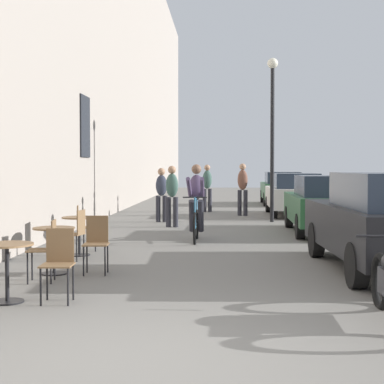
{
  "coord_description": "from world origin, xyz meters",
  "views": [
    {
      "loc": [
        0.61,
        -5.05,
        1.64
      ],
      "look_at": [
        -0.15,
        10.33,
        1.01
      ],
      "focal_mm": 56.88,
      "sensor_mm": 36.0,
      "label": 1
    }
  ],
  "objects": [
    {
      "name": "cafe_chair_near_toward_wall",
      "position": [
        -1.38,
        2.23,
        0.52
      ],
      "size": [
        0.4,
        0.4,
        0.89
      ],
      "color": "black",
      "rests_on": "ground_plane"
    },
    {
      "name": "cafe_chair_far_toward_street",
      "position": [
        -2.12,
        6.74,
        0.52
      ],
      "size": [
        0.45,
        0.45,
        0.89
      ],
      "color": "black",
      "rests_on": "ground_plane"
    },
    {
      "name": "street_lamp",
      "position": [
        2.12,
        13.28,
        3.11
      ],
      "size": [
        0.32,
        0.32,
        4.9
      ],
      "color": "black",
      "rests_on": "ground_plane"
    },
    {
      "name": "cafe_table_far",
      "position": [
        -2.04,
        6.09,
        0.52
      ],
      "size": [
        0.64,
        0.64,
        0.72
      ],
      "color": "black",
      "rests_on": "ground_plane"
    },
    {
      "name": "pedestrian_furthest",
      "position": [
        0.07,
        17.22,
        0.98
      ],
      "size": [
        0.37,
        0.29,
        1.74
      ],
      "color": "#26262D",
      "rests_on": "ground_plane"
    },
    {
      "name": "cafe_chair_mid_toward_street",
      "position": [
        -1.89,
        3.47,
        0.52
      ],
      "size": [
        0.42,
        0.42,
        0.89
      ],
      "color": "black",
      "rests_on": "ground_plane"
    },
    {
      "name": "cafe_table_mid",
      "position": [
        -1.97,
        4.12,
        0.52
      ],
      "size": [
        0.64,
        0.64,
        0.72
      ],
      "color": "black",
      "rests_on": "ground_plane"
    },
    {
      "name": "cyclist_on_bicycle",
      "position": [
        0.04,
        8.5,
        0.81
      ],
      "size": [
        0.52,
        1.76,
        1.74
      ],
      "color": "black",
      "rests_on": "ground_plane"
    },
    {
      "name": "cafe_table_near",
      "position": [
        -2.0,
        2.15,
        0.52
      ],
      "size": [
        0.64,
        0.64,
        0.72
      ],
      "color": "black",
      "rests_on": "ground_plane"
    },
    {
      "name": "parked_car_fourth",
      "position": [
        3.24,
        21.81,
        0.75
      ],
      "size": [
        1.77,
        4.07,
        1.44
      ],
      "color": "#23512D",
      "rests_on": "ground_plane"
    },
    {
      "name": "cafe_chair_mid_toward_wall",
      "position": [
        -1.33,
        4.2,
        0.52
      ],
      "size": [
        0.4,
        0.4,
        0.89
      ],
      "color": "black",
      "rests_on": "ground_plane"
    },
    {
      "name": "ground_plane",
      "position": [
        0.0,
        0.0,
        0.0
      ],
      "size": [
        88.0,
        88.0,
        0.0
      ],
      "primitive_type": "plane",
      "color": "slate"
    },
    {
      "name": "pedestrian_far",
      "position": [
        1.31,
        15.57,
        1.0
      ],
      "size": [
        0.36,
        0.27,
        1.77
      ],
      "color": "#26262D",
      "rests_on": "ground_plane"
    },
    {
      "name": "parked_car_second",
      "position": [
        3.18,
        10.08,
        0.75
      ],
      "size": [
        1.77,
        4.08,
        1.44
      ],
      "color": "#23512D",
      "rests_on": "ground_plane"
    },
    {
      "name": "parked_car_third",
      "position": [
        3.06,
        15.71,
        0.75
      ],
      "size": [
        1.74,
        4.06,
        1.44
      ],
      "color": "beige",
      "rests_on": "ground_plane"
    },
    {
      "name": "cafe_chair_far_toward_wall",
      "position": [
        -1.97,
        5.51,
        0.52
      ],
      "size": [
        0.44,
        0.44,
        0.89
      ],
      "color": "black",
      "rests_on": "ground_plane"
    },
    {
      "name": "building_facade_left",
      "position": [
        -3.45,
        14.0,
        6.49
      ],
      "size": [
        0.54,
        68.0,
        12.98
      ],
      "color": "gray",
      "rests_on": "ground_plane"
    },
    {
      "name": "pedestrian_near",
      "position": [
        -0.76,
        11.53,
        0.95
      ],
      "size": [
        0.35,
        0.25,
        1.68
      ],
      "color": "#26262D",
      "rests_on": "ground_plane"
    },
    {
      "name": "pedestrian_mid",
      "position": [
        -1.2,
        13.04,
        0.91
      ],
      "size": [
        0.36,
        0.27,
        1.62
      ],
      "color": "#26262D",
      "rests_on": "ground_plane"
    }
  ]
}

